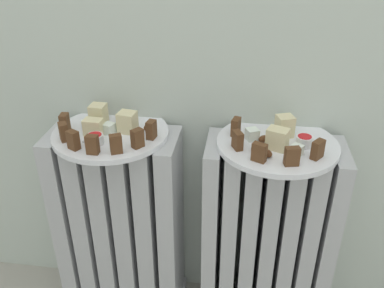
{
  "coord_description": "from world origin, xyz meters",
  "views": [
    {
      "loc": [
        0.12,
        -0.55,
        1.01
      ],
      "look_at": [
        0.0,
        0.28,
        0.54
      ],
      "focal_mm": 38.85,
      "sensor_mm": 36.0,
      "label": 1
    }
  ],
  "objects_px": {
    "jam_bowl_left": "(95,139)",
    "fork": "(102,131)",
    "radiator_left": "(121,228)",
    "plate_right": "(277,144)",
    "jam_bowl_right": "(304,141)",
    "radiator_right": "(266,241)",
    "plate_left": "(111,133)"
  },
  "relations": [
    {
      "from": "radiator_left",
      "to": "jam_bowl_right",
      "type": "relative_size",
      "value": 15.15
    },
    {
      "from": "radiator_right",
      "to": "jam_bowl_right",
      "type": "bearing_deg",
      "value": -10.6
    },
    {
      "from": "radiator_left",
      "to": "jam_bowl_right",
      "type": "distance_m",
      "value": 0.54
    },
    {
      "from": "plate_left",
      "to": "jam_bowl_left",
      "type": "distance_m",
      "value": 0.07
    },
    {
      "from": "radiator_left",
      "to": "plate_left",
      "type": "xyz_separation_m",
      "value": [
        0.0,
        0.0,
        0.29
      ]
    },
    {
      "from": "radiator_left",
      "to": "plate_left",
      "type": "distance_m",
      "value": 0.29
    },
    {
      "from": "plate_right",
      "to": "fork",
      "type": "xyz_separation_m",
      "value": [
        -0.41,
        -0.01,
        0.01
      ]
    },
    {
      "from": "plate_right",
      "to": "jam_bowl_right",
      "type": "distance_m",
      "value": 0.06
    },
    {
      "from": "radiator_left",
      "to": "jam_bowl_right",
      "type": "bearing_deg",
      "value": -1.35
    },
    {
      "from": "fork",
      "to": "radiator_left",
      "type": "bearing_deg",
      "value": 20.66
    },
    {
      "from": "radiator_left",
      "to": "jam_bowl_left",
      "type": "xyz_separation_m",
      "value": [
        -0.01,
        -0.06,
        0.31
      ]
    },
    {
      "from": "plate_right",
      "to": "jam_bowl_left",
      "type": "height_order",
      "value": "jam_bowl_left"
    },
    {
      "from": "jam_bowl_left",
      "to": "fork",
      "type": "relative_size",
      "value": 0.36
    },
    {
      "from": "radiator_right",
      "to": "plate_right",
      "type": "distance_m",
      "value": 0.29
    },
    {
      "from": "jam_bowl_left",
      "to": "plate_right",
      "type": "bearing_deg",
      "value": 9.05
    },
    {
      "from": "radiator_left",
      "to": "radiator_right",
      "type": "xyz_separation_m",
      "value": [
        0.39,
        0.0,
        0.0
      ]
    },
    {
      "from": "fork",
      "to": "radiator_right",
      "type": "bearing_deg",
      "value": 1.03
    },
    {
      "from": "radiator_left",
      "to": "plate_right",
      "type": "xyz_separation_m",
      "value": [
        0.39,
        0.0,
        0.29
      ]
    },
    {
      "from": "radiator_left",
      "to": "jam_bowl_right",
      "type": "height_order",
      "value": "jam_bowl_right"
    },
    {
      "from": "jam_bowl_left",
      "to": "fork",
      "type": "height_order",
      "value": "jam_bowl_left"
    },
    {
      "from": "radiator_left",
      "to": "plate_right",
      "type": "bearing_deg",
      "value": 0.0
    },
    {
      "from": "plate_left",
      "to": "jam_bowl_right",
      "type": "xyz_separation_m",
      "value": [
        0.44,
        -0.01,
        0.02
      ]
    },
    {
      "from": "plate_left",
      "to": "plate_right",
      "type": "distance_m",
      "value": 0.39
    },
    {
      "from": "radiator_right",
      "to": "jam_bowl_right",
      "type": "distance_m",
      "value": 0.31
    },
    {
      "from": "jam_bowl_right",
      "to": "fork",
      "type": "height_order",
      "value": "jam_bowl_right"
    },
    {
      "from": "radiator_right",
      "to": "plate_left",
      "type": "height_order",
      "value": "plate_left"
    },
    {
      "from": "jam_bowl_right",
      "to": "radiator_right",
      "type": "bearing_deg",
      "value": 169.4
    },
    {
      "from": "plate_right",
      "to": "plate_left",
      "type": "bearing_deg",
      "value": 180.0
    },
    {
      "from": "fork",
      "to": "plate_left",
      "type": "bearing_deg",
      "value": 20.66
    },
    {
      "from": "jam_bowl_left",
      "to": "jam_bowl_right",
      "type": "xyz_separation_m",
      "value": [
        0.46,
        0.05,
        0.0
      ]
    },
    {
      "from": "jam_bowl_left",
      "to": "fork",
      "type": "xyz_separation_m",
      "value": [
        -0.01,
        0.06,
        -0.01
      ]
    },
    {
      "from": "fork",
      "to": "jam_bowl_right",
      "type": "bearing_deg",
      "value": -0.39
    }
  ]
}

